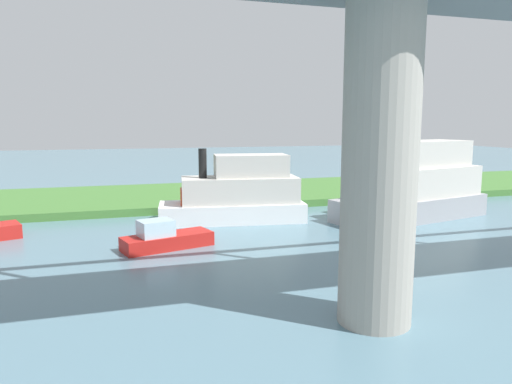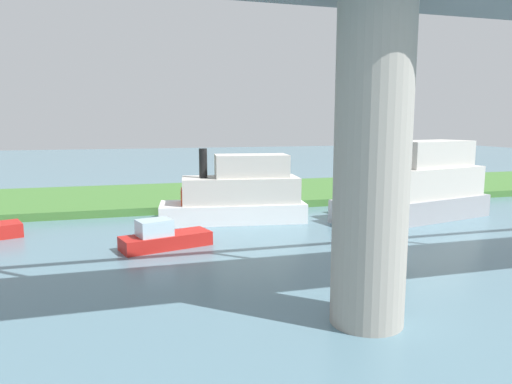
% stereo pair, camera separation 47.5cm
% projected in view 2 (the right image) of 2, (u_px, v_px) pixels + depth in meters
% --- Properties ---
extents(ground_plane, '(160.00, 160.00, 0.00)m').
position_uv_depth(ground_plane, '(243.00, 211.00, 31.41)').
color(ground_plane, slate).
extents(grassy_bank, '(80.00, 12.00, 0.50)m').
position_uv_depth(grassy_bank, '(225.00, 194.00, 37.08)').
color(grassy_bank, '#427533').
rests_on(grassy_bank, ground).
extents(bridge_pylon, '(2.14, 2.14, 9.32)m').
position_uv_depth(bridge_pylon, '(372.00, 165.00, 13.20)').
color(bridge_pylon, '#9E998E').
rests_on(bridge_pylon, ground).
extents(person_on_bank, '(0.45, 0.45, 1.39)m').
position_uv_depth(person_on_bank, '(210.00, 190.00, 32.68)').
color(person_on_bank, '#2D334C').
rests_on(person_on_bank, grassy_bank).
extents(mooring_post, '(0.20, 0.20, 0.92)m').
position_uv_depth(mooring_post, '(210.00, 194.00, 32.24)').
color(mooring_post, brown).
rests_on(mooring_post, grassy_bank).
extents(houseboat_blue, '(8.82, 3.94, 4.36)m').
position_uv_depth(houseboat_blue, '(238.00, 194.00, 27.88)').
color(houseboat_blue, white).
rests_on(houseboat_blue, ground).
extents(motorboat_red, '(4.43, 2.59, 1.40)m').
position_uv_depth(motorboat_red, '(163.00, 238.00, 22.02)').
color(motorboat_red, red).
rests_on(motorboat_red, ground).
extents(riverboat_paddlewheel, '(10.68, 5.65, 5.20)m').
position_uv_depth(riverboat_paddlewheel, '(417.00, 187.00, 28.60)').
color(riverboat_paddlewheel, '#99999E').
rests_on(riverboat_paddlewheel, ground).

